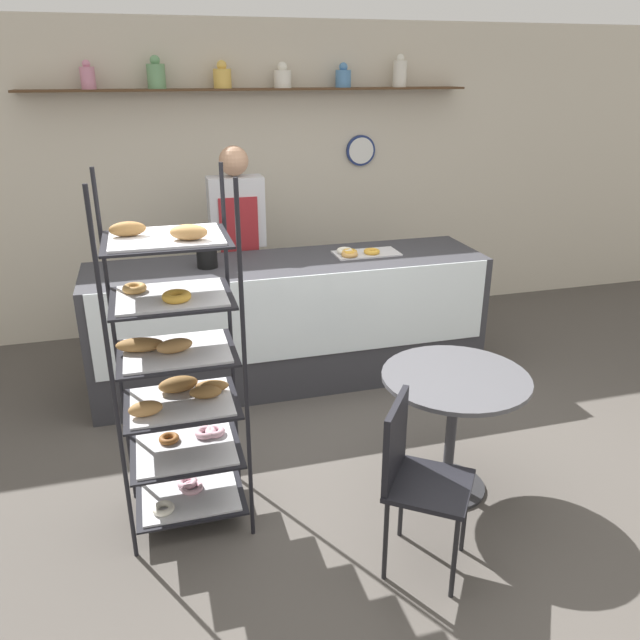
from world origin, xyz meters
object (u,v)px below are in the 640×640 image
object	(u,v)px
cafe_table	(453,404)
coffee_carafe	(206,246)
person_worker	(238,246)
donut_tray_counter	(359,253)
cafe_chair	(413,469)
pastry_rack	(178,374)

from	to	relation	value
cafe_table	coffee_carafe	size ratio (longest dim) A/B	2.51
person_worker	coffee_carafe	distance (m)	0.62
coffee_carafe	donut_tray_counter	bearing A→B (deg)	0.14
cafe_table	cafe_chair	distance (m)	0.66
person_worker	cafe_table	xyz separation A→B (m)	(0.86, -2.16, -0.41)
cafe_table	coffee_carafe	world-z (taller)	coffee_carafe
cafe_table	donut_tray_counter	bearing A→B (deg)	90.06
pastry_rack	donut_tray_counter	size ratio (longest dim) A/B	3.73
donut_tray_counter	person_worker	bearing A→B (deg)	148.91
cafe_chair	coffee_carafe	xyz separation A→B (m)	(-0.70, 2.12, 0.58)
person_worker	cafe_chair	world-z (taller)	person_worker
pastry_rack	cafe_chair	xyz separation A→B (m)	(1.02, -0.65, -0.32)
person_worker	cafe_chair	distance (m)	2.70
cafe_chair	donut_tray_counter	xyz separation A→B (m)	(0.45, 2.12, 0.44)
pastry_rack	cafe_table	world-z (taller)	pastry_rack
cafe_table	coffee_carafe	xyz separation A→B (m)	(-1.15, 1.64, 0.56)
pastry_rack	coffee_carafe	bearing A→B (deg)	77.86
pastry_rack	cafe_table	bearing A→B (deg)	-6.42
pastry_rack	person_worker	world-z (taller)	pastry_rack
person_worker	donut_tray_counter	xyz separation A→B (m)	(0.85, -0.52, 0.02)
person_worker	donut_tray_counter	size ratio (longest dim) A/B	3.50
cafe_table	cafe_chair	xyz separation A→B (m)	(-0.45, -0.48, -0.02)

